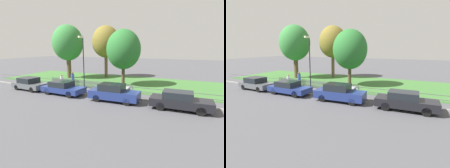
# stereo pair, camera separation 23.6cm
# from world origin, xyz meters

# --- Properties ---
(ground_plane) EXTENTS (120.00, 120.00, 0.00)m
(ground_plane) POSITION_xyz_m (0.00, 0.00, 0.00)
(ground_plane) COLOR #4C4C51
(kerb_stone) EXTENTS (31.34, 0.20, 0.12)m
(kerb_stone) POSITION_xyz_m (0.00, 0.10, 0.06)
(kerb_stone) COLOR gray
(kerb_stone) RESTS_ON ground
(grass_strip) EXTENTS (31.34, 10.39, 0.01)m
(grass_strip) POSITION_xyz_m (0.00, 7.27, 0.01)
(grass_strip) COLOR #3D7033
(grass_strip) RESTS_ON ground
(park_fence) EXTENTS (31.34, 0.05, 0.92)m
(park_fence) POSITION_xyz_m (0.00, 2.09, 0.46)
(park_fence) COLOR #4C4C51
(park_fence) RESTS_ON ground
(parked_car_silver_hatchback) EXTENTS (4.09, 1.99, 1.40)m
(parked_car_silver_hatchback) POSITION_xyz_m (-5.65, -1.25, 0.70)
(parked_car_silver_hatchback) COLOR #51565B
(parked_car_silver_hatchback) RESTS_ON ground
(parked_car_black_saloon) EXTENTS (4.52, 1.97, 1.35)m
(parked_car_black_saloon) POSITION_xyz_m (-0.89, -1.27, 0.70)
(parked_car_black_saloon) COLOR navy
(parked_car_black_saloon) RESTS_ON ground
(parked_car_navy_estate) EXTENTS (4.55, 1.84, 1.58)m
(parked_car_navy_estate) POSITION_xyz_m (4.80, -1.26, 0.78)
(parked_car_navy_estate) COLOR navy
(parked_car_navy_estate) RESTS_ON ground
(parked_car_red_compact) EXTENTS (4.58, 1.75, 1.46)m
(parked_car_red_compact) POSITION_xyz_m (10.31, -1.16, 0.74)
(parked_car_red_compact) COLOR black
(parked_car_red_compact) RESTS_ON ground
(covered_motorcycle) EXTENTS (1.81, 0.87, 0.97)m
(covered_motorcycle) POSITION_xyz_m (5.12, 0.96, 0.60)
(covered_motorcycle) COLOR black
(covered_motorcycle) RESTS_ON ground
(tree_nearest_kerb) EXTENTS (4.68, 4.68, 8.10)m
(tree_nearest_kerb) POSITION_xyz_m (-6.61, 7.04, 5.36)
(tree_nearest_kerb) COLOR brown
(tree_nearest_kerb) RESTS_ON ground
(tree_behind_motorcycle) EXTENTS (4.30, 4.30, 8.05)m
(tree_behind_motorcycle) POSITION_xyz_m (-1.58, 10.01, 5.55)
(tree_behind_motorcycle) COLOR brown
(tree_behind_motorcycle) RESTS_ON ground
(tree_mid_park) EXTENTS (4.21, 4.21, 6.91)m
(tree_mid_park) POSITION_xyz_m (3.15, 5.35, 4.47)
(tree_mid_park) COLOR #473828
(tree_mid_park) RESTS_ON ground
(pedestrian_near_fence) EXTENTS (0.39, 0.39, 1.64)m
(pedestrian_near_fence) POSITION_xyz_m (-2.77, 0.79, 0.93)
(pedestrian_near_fence) COLOR #7F6B51
(pedestrian_near_fence) RESTS_ON ground
(pedestrian_by_lamp) EXTENTS (0.52, 0.52, 1.87)m
(pedestrian_by_lamp) POSITION_xyz_m (-1.92, 1.74, 1.06)
(pedestrian_by_lamp) COLOR #2D3351
(pedestrian_by_lamp) RESTS_ON ground
(street_lamp) EXTENTS (0.20, 0.79, 5.87)m
(street_lamp) POSITION_xyz_m (0.37, 0.67, 3.68)
(street_lamp) COLOR black
(street_lamp) RESTS_ON ground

